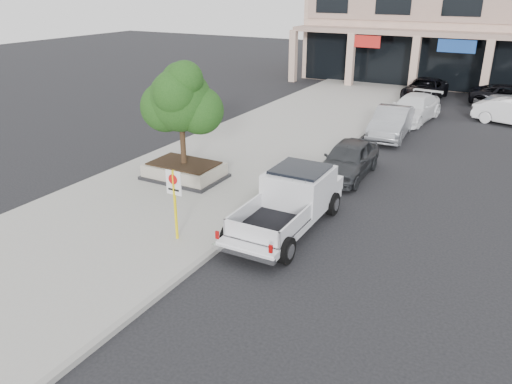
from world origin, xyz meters
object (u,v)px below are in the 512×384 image
no_parking_sign (174,195)px  curb_car_a (348,159)px  pickup_truck (286,204)px  lot_car_a (510,106)px  planter (185,171)px  planter_tree (186,100)px  curb_car_b (391,123)px  lot_car_d (510,96)px  curb_car_d (425,89)px  curb_car_c (413,108)px

no_parking_sign → curb_car_a: no_parking_sign is taller
pickup_truck → lot_car_a: (5.43, 20.61, -0.20)m
planter → curb_car_a: curb_car_a is taller
planter_tree → curb_car_b: 12.25m
no_parking_sign → lot_car_d: no_parking_sign is taller
planter → curb_car_d: bearing=75.9°
lot_car_a → lot_car_d: bearing=-18.2°
curb_car_a → lot_car_a: 15.66m
curb_car_b → lot_car_a: curb_car_b is taller
curb_car_c → lot_car_d: curb_car_c is taller
planter → curb_car_b: size_ratio=0.66×
curb_car_c → lot_car_a: (5.06, 3.78, -0.04)m
planter_tree → pickup_truck: bearing=-21.2°
lot_car_a → lot_car_d: 3.19m
lot_car_d → planter_tree: bearing=150.3°
lot_car_a → pickup_truck: bearing=143.0°
planter → curb_car_c: bearing=68.0°
curb_car_a → curb_car_d: curb_car_a is taller
planter → curb_car_c: 16.02m
curb_car_a → lot_car_d: curb_car_a is taller
curb_car_a → curb_car_c: bearing=87.2°
planter → planter_tree: 2.95m
no_parking_sign → pickup_truck: size_ratio=0.39×
lot_car_a → curb_car_b: bearing=124.0°
pickup_truck → curb_car_c: size_ratio=1.12×
no_parking_sign → lot_car_a: 24.49m
pickup_truck → lot_car_d: 24.36m
lot_car_d → planter: bearing=150.2°
pickup_truck → curb_car_b: size_ratio=1.22×
curb_car_b → lot_car_a: 9.52m
curb_car_b → planter: bearing=-121.9°
pickup_truck → planter_tree: bearing=158.4°
curb_car_c → curb_car_d: 6.45m
planter_tree → curb_car_d: bearing=76.1°
planter → planter_tree: (0.13, 0.15, 2.94)m
pickup_truck → lot_car_a: bearing=74.9°
curb_car_a → curb_car_c: curb_car_c is taller
curb_car_d → no_parking_sign: bearing=-95.1°
planter_tree → lot_car_a: planter_tree is taller
curb_car_a → pickup_truck: bearing=-92.5°
no_parking_sign → curb_car_c: bearing=81.2°
planter → lot_car_a: lot_car_a is taller
planter → curb_car_a: (5.73, 3.90, 0.29)m
curb_car_a → lot_car_a: curb_car_a is taller
curb_car_b → curb_car_d: 10.56m
no_parking_sign → curb_car_d: 25.88m
curb_car_a → planter_tree: bearing=-147.6°
curb_car_b → curb_car_a: bearing=-93.9°
lot_car_a → curb_car_a: bearing=137.9°
curb_car_d → curb_car_c: bearing=-84.3°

